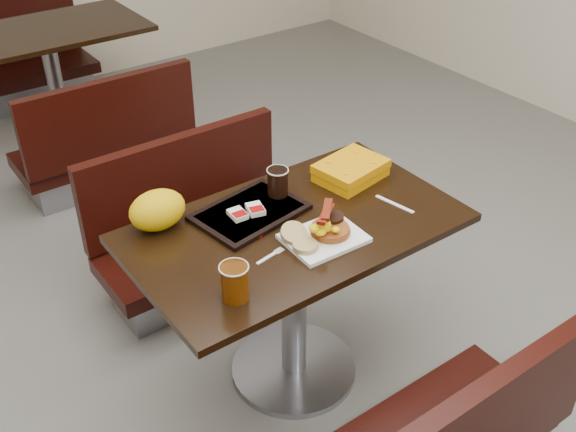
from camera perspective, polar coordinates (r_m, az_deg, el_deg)
floor at (r=2.96m, az=0.48°, el=-12.71°), size 6.00×7.00×0.01m
table_near at (r=2.70m, az=0.52°, el=-7.26°), size 1.20×0.70×0.75m
bench_near_s at (r=2.36m, az=11.08°, el=-16.54°), size 1.00×0.46×0.72m
bench_near_n at (r=3.18m, az=-6.97°, el=-0.65°), size 1.00×0.46×0.72m
table_far at (r=4.75m, az=-18.72°, el=10.18°), size 1.20×0.70×0.75m
bench_far_s at (r=4.14m, az=-15.37°, el=7.06°), size 1.00×0.46×0.72m
bench_far_n at (r=5.39m, az=-21.29°, el=12.27°), size 1.00×0.46×0.72m
platter at (r=2.39m, az=3.00°, el=-1.85°), size 0.27×0.22×0.02m
pancake_stack at (r=2.40m, az=3.54°, el=-1.11°), size 0.17×0.17×0.03m
sausage_patty at (r=2.43m, az=3.70°, el=-0.06°), size 0.10×0.10×0.01m
scrambled_eggs at (r=2.34m, az=2.99°, el=-0.89°), size 0.11×0.10×0.05m
bacon_strips at (r=2.36m, az=3.17°, el=0.25°), size 0.17×0.15×0.01m
muffin_bottom at (r=2.32m, az=1.43°, el=-2.49°), size 0.11×0.11×0.02m
muffin_top at (r=2.36m, az=0.46°, el=-1.43°), size 0.11×0.11×0.05m
coffee_cup_near at (r=2.12m, az=-4.46°, el=-5.51°), size 0.11×0.11×0.12m
fork at (r=2.31m, az=-1.81°, el=-3.52°), size 0.12×0.04×0.00m
knife at (r=2.61m, az=8.85°, el=0.99°), size 0.05×0.17×0.00m
condiment_syrup at (r=2.44m, az=-2.18°, el=-1.08°), size 0.05×0.05×0.01m
condiment_ketchup at (r=2.41m, az=-2.82°, el=-1.61°), size 0.05×0.05×0.01m
tray at (r=2.52m, az=-3.20°, el=0.30°), size 0.42×0.33×0.02m
hashbrown_sleeve_left at (r=2.48m, az=-4.20°, el=0.15°), size 0.06×0.08×0.02m
hashbrown_sleeve_right at (r=2.51m, az=-2.73°, el=0.57°), size 0.07×0.09×0.02m
coffee_cup_far at (r=2.58m, az=-0.86°, el=2.84°), size 0.08×0.08×0.11m
clamshell at (r=2.74m, az=5.24°, el=3.80°), size 0.29×0.24×0.07m
paper_bag at (r=2.46m, az=-10.79°, el=0.49°), size 0.24×0.21×0.14m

